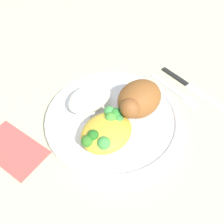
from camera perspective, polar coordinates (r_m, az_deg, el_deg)
ground_plane at (r=0.53m, az=0.00°, el=-2.06°), size 2.00×2.00×0.00m
plate at (r=0.52m, az=0.00°, el=-1.37°), size 0.29×0.29×0.02m
roasted_chicken at (r=0.49m, az=6.30°, el=3.00°), size 0.11×0.08×0.07m
rice_pile at (r=0.52m, az=-5.28°, el=3.37°), size 0.10×0.07×0.04m
mac_cheese_with_broccoli at (r=0.46m, az=-1.32°, el=-4.46°), size 0.11×0.09×0.04m
fork at (r=0.60m, az=14.77°, el=4.68°), size 0.02×0.14×0.01m
knife at (r=0.63m, az=17.29°, el=6.32°), size 0.03×0.19×0.01m
napkin at (r=0.52m, az=-22.43°, el=-8.03°), size 0.10×0.15×0.00m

